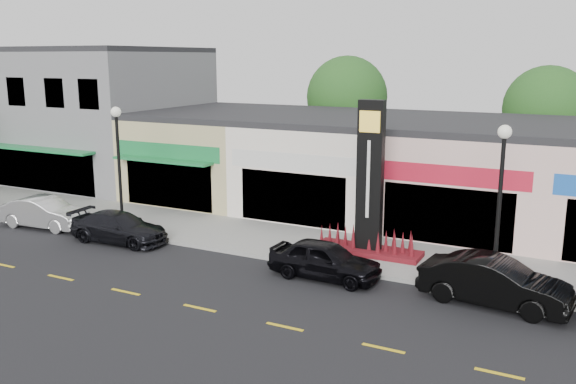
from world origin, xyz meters
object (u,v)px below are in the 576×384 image
object	(u,v)px
car_white_van	(45,213)
car_dark_sedan	(119,227)
lamp_east_near	(500,191)
car_black_conv	(495,282)
pylon_sign	(369,201)
lamp_west_near	(119,156)
car_black_sedan	(325,260)

from	to	relation	value
car_white_van	car_dark_sedan	bearing A→B (deg)	-97.14
lamp_east_near	car_black_conv	bearing A→B (deg)	-80.77
car_white_van	car_dark_sedan	world-z (taller)	car_white_van
pylon_sign	car_dark_sedan	size ratio (longest dim) A/B	1.36
lamp_west_near	car_black_conv	distance (m)	16.43
lamp_west_near	lamp_east_near	world-z (taller)	same
pylon_sign	car_black_sedan	distance (m)	3.41
car_white_van	car_black_conv	xyz separation A→B (m)	(19.92, -0.07, 0.06)
lamp_east_near	car_white_van	size ratio (longest dim) A/B	1.28
car_black_conv	car_black_sedan	bearing A→B (deg)	98.81
lamp_east_near	car_black_conv	xyz separation A→B (m)	(0.17, -1.07, -2.71)
pylon_sign	car_dark_sedan	bearing A→B (deg)	-164.04
pylon_sign	car_black_sedan	bearing A→B (deg)	-100.91
lamp_west_near	car_black_sedan	distance (m)	10.87
car_dark_sedan	car_black_conv	bearing A→B (deg)	-92.04
lamp_west_near	car_dark_sedan	xyz separation A→B (m)	(0.89, -1.19, -2.84)
car_black_conv	pylon_sign	bearing A→B (deg)	68.70
lamp_west_near	car_black_sedan	world-z (taller)	lamp_west_near
pylon_sign	car_black_conv	distance (m)	6.06
car_dark_sedan	car_black_conv	distance (m)	15.28
car_dark_sedan	pylon_sign	bearing A→B (deg)	-76.55
pylon_sign	car_white_van	size ratio (longest dim) A/B	1.40
pylon_sign	car_black_sedan	world-z (taller)	pylon_sign
lamp_east_near	car_dark_sedan	bearing A→B (deg)	-175.48
pylon_sign	car_white_van	world-z (taller)	pylon_sign
car_white_van	car_dark_sedan	distance (m)	4.64
lamp_west_near	car_black_sedan	xyz separation A→B (m)	(10.43, -1.27, -2.79)
car_dark_sedan	lamp_west_near	bearing A→B (deg)	34.22
lamp_west_near	pylon_sign	size ratio (longest dim) A/B	0.91
car_dark_sedan	car_white_van	bearing A→B (deg)	85.10
lamp_west_near	car_white_van	bearing A→B (deg)	-165.06
car_black_sedan	car_black_conv	size ratio (longest dim) A/B	0.87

